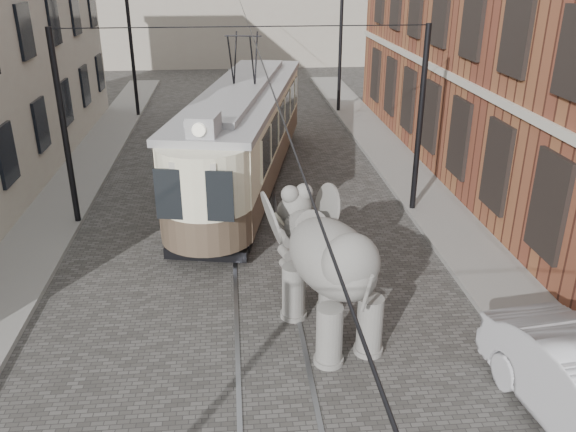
{
  "coord_description": "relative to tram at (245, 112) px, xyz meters",
  "views": [
    {
      "loc": [
        -0.65,
        -11.5,
        7.65
      ],
      "look_at": [
        0.59,
        1.23,
        2.1
      ],
      "focal_mm": 36.65,
      "sensor_mm": 36.0,
      "label": 1
    }
  ],
  "objects": [
    {
      "name": "ground",
      "position": [
        0.15,
        -9.49,
        -2.68
      ],
      "size": [
        120.0,
        120.0,
        0.0
      ],
      "primitive_type": "plane",
      "color": "#484643"
    },
    {
      "name": "tram_rails",
      "position": [
        0.15,
        -9.49,
        -2.67
      ],
      "size": [
        1.54,
        80.0,
        0.02
      ],
      "primitive_type": null,
      "color": "slate",
      "rests_on": "ground"
    },
    {
      "name": "sidewalk_right",
      "position": [
        6.15,
        -9.49,
        -2.6
      ],
      "size": [
        2.0,
        60.0,
        0.15
      ],
      "primitive_type": "cube",
      "color": "slate",
      "rests_on": "ground"
    },
    {
      "name": "brick_building",
      "position": [
        11.15,
        -0.49,
        3.32
      ],
      "size": [
        8.0,
        26.0,
        12.0
      ],
      "primitive_type": "cube",
      "color": "brown",
      "rests_on": "ground"
    },
    {
      "name": "catenary",
      "position": [
        -0.05,
        -4.49,
        0.32
      ],
      "size": [
        11.0,
        30.2,
        6.0
      ],
      "primitive_type": null,
      "color": "black",
      "rests_on": "ground"
    },
    {
      "name": "tram",
      "position": [
        0.0,
        0.0,
        0.0
      ],
      "size": [
        5.48,
        13.78,
        5.36
      ],
      "primitive_type": null,
      "rotation": [
        0.0,
        0.0,
        -0.21
      ],
      "color": "beige",
      "rests_on": "ground"
    },
    {
      "name": "elephant",
      "position": [
        1.49,
        -10.1,
        -1.21
      ],
      "size": [
        3.92,
        5.35,
        2.93
      ],
      "primitive_type": null,
      "rotation": [
        0.0,
        0.0,
        0.29
      ],
      "color": "#625F5B",
      "rests_on": "ground"
    }
  ]
}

